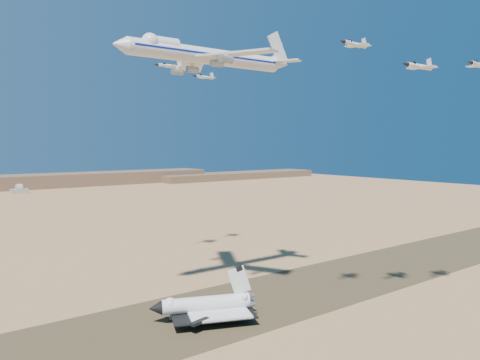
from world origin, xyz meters
TOP-DOWN VIEW (x-y plane):
  - ground at (0.00, 0.00)m, footprint 1200.00×1200.00m
  - runway at (0.00, 0.00)m, footprint 600.00×50.00m
  - ridgeline at (65.32, 527.31)m, footprint 960.00×90.00m
  - shuttle at (-4.55, -3.88)m, footprint 36.87×30.75m
  - carrier_747 at (5.14, 11.32)m, footprint 75.08×58.31m
  - crew_a at (-1.28, -9.25)m, footprint 0.45×0.66m
  - crew_b at (6.71, -11.41)m, footprint 1.01×1.01m
  - crew_c at (3.27, -12.66)m, footprint 1.21×1.15m
  - chase_jet_a at (31.41, -36.32)m, footprint 14.04×7.54m
  - chase_jet_b at (51.95, -46.18)m, footprint 16.69×8.83m
  - chase_jet_c at (70.38, -56.72)m, footprint 15.21×8.25m
  - chase_jet_d at (20.20, 64.00)m, footprint 15.08×8.13m
  - chase_jet_e at (44.73, 71.52)m, footprint 14.84×8.26m

SIDE VIEW (x-z plane):
  - ground at x=0.00m, z-range 0.00..0.00m
  - runway at x=0.00m, z-range 0.00..0.06m
  - crew_a at x=-1.28m, z-range 0.06..1.84m
  - crew_b at x=6.71m, z-range 0.06..1.92m
  - crew_c at x=3.27m, z-range 0.06..1.95m
  - shuttle at x=-4.55m, z-range -4.15..13.79m
  - ridgeline at x=65.32m, z-range -1.37..16.63m
  - chase_jet_b at x=51.95m, z-range 83.10..87.26m
  - chase_jet_c at x=70.38m, z-range 84.29..88.08m
  - chase_jet_a at x=31.41m, z-range 89.57..93.07m
  - carrier_747 at x=5.14m, z-range 82.44..101.17m
  - chase_jet_e at x=44.73m, z-range 92.45..96.16m
  - chase_jet_d at x=20.20m, z-range 94.69..98.44m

